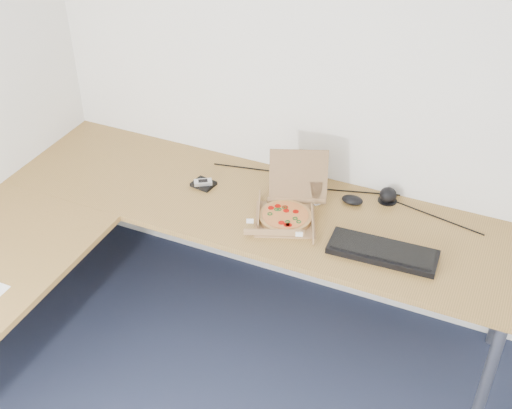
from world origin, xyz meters
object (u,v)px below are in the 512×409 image
at_px(drinking_glass, 316,191).
at_px(wallet, 204,184).
at_px(keyboard, 383,252).
at_px(desk, 153,242).
at_px(pizza_box, 287,212).

xyz_separation_m(drinking_glass, wallet, (-0.56, -0.10, -0.05)).
bearing_deg(keyboard, desk, -165.53).
xyz_separation_m(desk, drinking_glass, (0.58, 0.56, 0.09)).
relative_size(drinking_glass, wallet, 1.16).
distance_m(drinking_glass, keyboard, 0.48).
distance_m(desk, wallet, 0.46).
height_order(drinking_glass, keyboard, drinking_glass).
height_order(desk, drinking_glass, drinking_glass).
relative_size(drinking_glass, keyboard, 0.26).
bearing_deg(pizza_box, wallet, 148.53).
xyz_separation_m(pizza_box, keyboard, (0.48, -0.08, -0.02)).
bearing_deg(desk, keyboard, 17.25).
relative_size(desk, keyboard, 5.28).
distance_m(pizza_box, keyboard, 0.49).
relative_size(pizza_box, wallet, 3.02).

